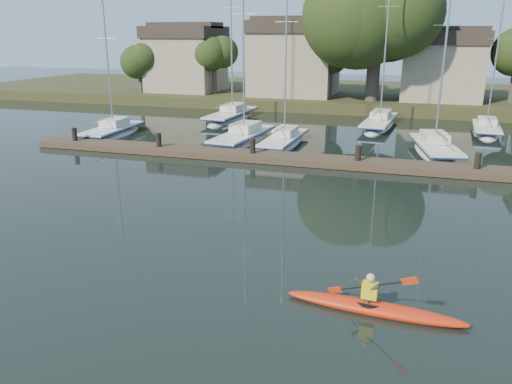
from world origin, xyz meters
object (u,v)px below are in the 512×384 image
(sailboat_6, at_px, (379,128))
(dock, at_px, (304,159))
(sailboat_1, at_px, (243,145))
(sailboat_7, at_px, (485,135))
(sailboat_5, at_px, (231,121))
(kayak, at_px, (374,306))
(sailboat_3, at_px, (434,156))
(sailboat_2, at_px, (283,147))
(sailboat_0, at_px, (113,138))

(sailboat_6, bearing_deg, dock, -99.06)
(sailboat_1, distance_m, sailboat_7, 18.05)
(sailboat_1, xyz_separation_m, sailboat_7, (16.07, 8.23, 0.02))
(sailboat_5, distance_m, sailboat_6, 12.26)
(sailboat_5, height_order, sailboat_6, sailboat_5)
(kayak, height_order, dock, kayak)
(sailboat_5, bearing_deg, dock, -52.41)
(sailboat_3, relative_size, sailboat_5, 0.83)
(sailboat_5, xyz_separation_m, sailboat_7, (19.94, -0.32, 0.02))
(kayak, relative_size, sailboat_6, 0.31)
(sailboat_6, bearing_deg, sailboat_7, 0.57)
(kayak, xyz_separation_m, sailboat_5, (-13.97, 27.98, -0.38))
(dock, height_order, sailboat_3, sailboat_3)
(sailboat_2, xyz_separation_m, sailboat_3, (9.40, 0.33, -0.03))
(sailboat_0, xyz_separation_m, sailboat_1, (9.60, 0.65, -0.00))
(sailboat_5, bearing_deg, kayak, -60.48)
(kayak, relative_size, sailboat_7, 0.41)
(sailboat_0, distance_m, sailboat_6, 20.32)
(sailboat_5, distance_m, sailboat_7, 19.95)
(kayak, bearing_deg, sailboat_6, 97.24)
(sailboat_3, bearing_deg, dock, -156.91)
(dock, relative_size, sailboat_1, 2.42)
(sailboat_1, height_order, sailboat_7, sailboat_1)
(sailboat_2, distance_m, sailboat_6, 10.48)
(sailboat_3, bearing_deg, sailboat_1, 170.88)
(sailboat_1, distance_m, sailboat_3, 12.25)
(sailboat_1, relative_size, sailboat_2, 1.07)
(sailboat_0, bearing_deg, sailboat_3, 0.19)
(sailboat_0, height_order, sailboat_7, sailboat_0)
(sailboat_2, bearing_deg, sailboat_3, 4.13)
(sailboat_0, bearing_deg, sailboat_1, 1.75)
(sailboat_0, relative_size, sailboat_7, 1.02)
(sailboat_1, xyz_separation_m, sailboat_5, (-3.88, 8.55, -0.00))
(sailboat_6, height_order, sailboat_7, sailboat_6)
(sailboat_2, bearing_deg, sailboat_0, -175.24)
(sailboat_2, bearing_deg, sailboat_5, 130.04)
(sailboat_7, bearing_deg, sailboat_6, 179.67)
(sailboat_3, relative_size, sailboat_7, 1.12)
(dock, bearing_deg, sailboat_5, 124.60)
(sailboat_2, height_order, sailboat_7, sailboat_2)
(sailboat_2, bearing_deg, sailboat_6, 60.24)
(sailboat_6, bearing_deg, kayak, -81.70)
(sailboat_5, bearing_deg, sailboat_2, -49.12)
(sailboat_0, bearing_deg, sailboat_2, 0.46)
(sailboat_2, relative_size, sailboat_6, 0.87)
(kayak, distance_m, sailboat_0, 27.21)
(kayak, bearing_deg, sailboat_3, 87.53)
(sailboat_0, distance_m, sailboat_2, 12.46)
(dock, distance_m, sailboat_5, 15.81)
(sailboat_1, height_order, sailboat_6, sailboat_6)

